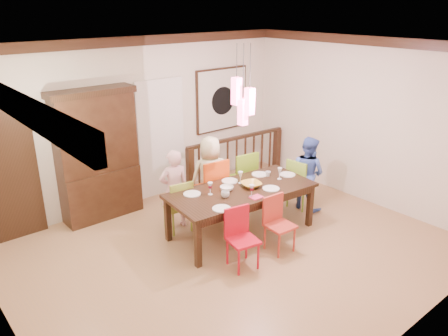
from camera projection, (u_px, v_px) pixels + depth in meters
floor at (234, 250)px, 6.42m from camera, size 6.00×6.00×0.00m
ceiling at (236, 47)px, 5.39m from camera, size 6.00×6.00×0.00m
wall_back at (142, 121)px, 7.70m from camera, size 6.00×0.00×6.00m
wall_right at (363, 121)px, 7.70m from camera, size 0.00×5.00×5.00m
crown_molding at (236, 53)px, 5.42m from camera, size 6.00×5.00×0.16m
panel_door at (1, 175)px, 6.37m from camera, size 1.04×0.07×2.24m
white_doorway at (161, 140)px, 8.03m from camera, size 0.97×0.05×2.22m
painting at (222, 100)px, 8.70m from camera, size 1.25×0.06×1.25m
pendant_cluster at (243, 101)px, 6.17m from camera, size 0.27×0.21×1.14m
dining_table at (241, 194)px, 6.68m from camera, size 2.35×1.24×0.75m
chair_far_left at (177, 201)px, 6.84m from camera, size 0.44×0.44×0.86m
chair_far_mid at (210, 183)px, 7.27m from camera, size 0.53×0.53×1.04m
chair_far_right at (240, 174)px, 7.70m from camera, size 0.51×0.51×1.01m
chair_near_left at (243, 236)px, 5.86m from camera, size 0.44×0.44×0.84m
chair_near_mid at (280, 221)px, 6.26m from camera, size 0.40×0.40×0.83m
chair_end_right at (302, 180)px, 7.63m from camera, size 0.45×0.45×0.90m
china_hutch at (97, 155)px, 7.10m from camera, size 1.37×0.46×2.17m
balustrade at (237, 159)px, 8.69m from camera, size 2.30×0.22×0.96m
person_far_left at (174, 189)px, 6.88m from camera, size 0.53×0.40×1.30m
person_far_mid at (211, 176)px, 7.32m from camera, size 0.79×0.68×1.37m
person_end_right at (307, 173)px, 7.54m from camera, size 0.54×0.67×1.30m
serving_bowl at (251, 185)px, 6.72m from camera, size 0.37×0.37×0.07m
small_bowl at (227, 188)px, 6.59m from camera, size 0.23×0.23×0.06m
cup_left at (225, 194)px, 6.35m from camera, size 0.16×0.16×0.10m
cup_right at (268, 174)px, 7.13m from camera, size 0.12×0.12×0.08m
plate_far_left at (192, 194)px, 6.46m from camera, size 0.26×0.26×0.01m
plate_far_mid at (230, 181)px, 6.93m from camera, size 0.26×0.26×0.01m
plate_far_right at (260, 174)px, 7.20m from camera, size 0.26×0.26×0.01m
plate_near_left at (222, 209)px, 6.00m from camera, size 0.26×0.26×0.01m
plate_near_mid at (271, 189)px, 6.65m from camera, size 0.26×0.26×0.01m
plate_end_right at (287, 175)px, 7.19m from camera, size 0.26×0.26×0.01m
wine_glass_a at (210, 189)px, 6.43m from camera, size 0.08×0.08×0.19m
wine_glass_b at (240, 177)px, 6.84m from camera, size 0.08×0.08×0.19m
wine_glass_c at (252, 191)px, 6.35m from camera, size 0.08×0.08×0.19m
wine_glass_d at (280, 173)px, 7.00m from camera, size 0.08×0.08×0.19m
napkin at (256, 197)px, 6.35m from camera, size 0.18×0.14×0.01m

